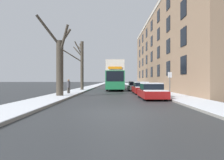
% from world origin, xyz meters
% --- Properties ---
extents(ground_plane, '(320.00, 320.00, 0.00)m').
position_xyz_m(ground_plane, '(0.00, 0.00, 0.00)').
color(ground_plane, '#303335').
extents(sidewalk_left, '(2.64, 130.00, 0.16)m').
position_xyz_m(sidewalk_left, '(-5.33, 53.00, 0.08)').
color(sidewalk_left, gray).
rests_on(sidewalk_left, ground).
extents(sidewalk_right, '(2.64, 130.00, 0.16)m').
position_xyz_m(sidewalk_right, '(5.33, 53.00, 0.08)').
color(sidewalk_right, gray).
rests_on(sidewalk_right, ground).
extents(terrace_facade_right, '(9.10, 37.82, 13.88)m').
position_xyz_m(terrace_facade_right, '(11.14, 23.14, 6.94)').
color(terrace_facade_right, '#8C7056').
rests_on(terrace_facade_right, ground).
extents(bare_tree_left_0, '(2.76, 2.57, 7.14)m').
position_xyz_m(bare_tree_left_0, '(-5.22, 7.66, 3.07)').
color(bare_tree_left_0, '#423A30').
rests_on(bare_tree_left_0, ground).
extents(bare_tree_left_1, '(2.84, 2.43, 7.37)m').
position_xyz_m(bare_tree_left_1, '(-5.08, 17.73, 4.06)').
color(bare_tree_left_1, '#423A30').
rests_on(bare_tree_left_1, ground).
extents(double_decker_bus, '(2.61, 11.06, 4.38)m').
position_xyz_m(double_decker_bus, '(-0.05, 20.23, 2.48)').
color(double_decker_bus, '#1E7A47').
rests_on(double_decker_bus, ground).
extents(parked_car_0, '(1.87, 4.02, 1.35)m').
position_xyz_m(parked_car_0, '(2.92, 6.33, 0.63)').
color(parked_car_0, maroon).
rests_on(parked_car_0, ground).
extents(parked_car_1, '(1.71, 4.40, 1.39)m').
position_xyz_m(parked_car_1, '(2.92, 11.82, 0.65)').
color(parked_car_1, maroon).
rests_on(parked_car_1, ground).
extents(parked_car_2, '(1.82, 3.96, 1.41)m').
position_xyz_m(parked_car_2, '(2.92, 18.12, 0.65)').
color(parked_car_2, '#9EA3AD').
rests_on(parked_car_2, ground).
extents(pedestrian_left_sidewalk, '(0.37, 0.37, 1.68)m').
position_xyz_m(pedestrian_left_sidewalk, '(-5.09, 10.37, 0.92)').
color(pedestrian_left_sidewalk, '#4C4742').
rests_on(pedestrian_left_sidewalk, ground).
extents(street_sign_post, '(0.32, 0.07, 2.25)m').
position_xyz_m(street_sign_post, '(4.31, 5.86, 1.30)').
color(street_sign_post, '#4C4F54').
rests_on(street_sign_post, ground).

